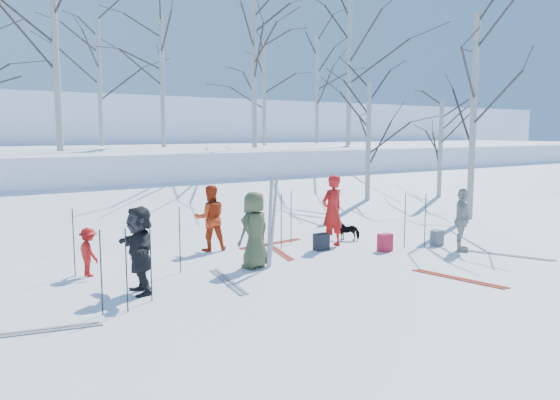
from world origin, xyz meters
TOP-DOWN VIEW (x-y plane):
  - ground at (0.00, 0.00)m, footprint 120.00×120.00m
  - snow_ramp at (0.00, 7.00)m, footprint 70.00×9.49m
  - snow_plateau at (0.00, 17.00)m, footprint 70.00×18.00m
  - far_hill at (0.00, 38.00)m, footprint 90.00×30.00m
  - skier_olive_center at (-1.01, 0.96)m, footprint 0.89×0.71m
  - skier_red_north at (1.72, 1.73)m, footprint 0.69×0.49m
  - skier_redor_behind at (-0.99, 3.00)m, footprint 0.89×0.77m
  - skier_red_seated at (-4.03, 2.23)m, footprint 0.46×0.67m
  - skier_cream_east at (3.87, -0.44)m, footprint 0.92×0.83m
  - skier_grey_west at (-3.60, 0.56)m, footprint 0.61×1.48m
  - dog at (2.56, 2.10)m, footprint 0.64×0.60m
  - upright_ski_left at (-0.79, 0.72)m, footprint 0.08×0.16m
  - upright_ski_right at (-0.68, 0.75)m, footprint 0.13×0.23m
  - ski_pair_a at (4.38, -1.37)m, footprint 1.52×2.04m
  - ski_pair_b at (1.77, -2.00)m, footprint 0.84×1.97m
  - ski_pair_c at (-1.99, 0.34)m, footprint 0.91×1.97m
  - ski_pair_d at (-5.57, -0.41)m, footprint 1.01×1.99m
  - ski_pair_e at (0.61, 2.80)m, footprint 0.59×1.94m
  - ski_pair_f at (0.26, 1.95)m, footprint 1.22×2.01m
  - ski_pole_a at (1.09, 2.60)m, footprint 0.02×0.02m
  - ski_pole_b at (3.06, 0.59)m, footprint 0.02×0.02m
  - ski_pole_c at (0.50, 2.18)m, footprint 0.02×0.02m
  - ski_pole_d at (-3.61, 0.02)m, footprint 0.02×0.02m
  - ski_pole_e at (-2.45, 1.47)m, footprint 0.02×0.02m
  - ski_pole_f at (-4.27, 2.38)m, footprint 0.02×0.02m
  - ski_pole_g at (-4.14, -0.32)m, footprint 0.02×0.02m
  - ski_pole_h at (3.50, 0.34)m, footprint 0.02×0.02m
  - ski_pole_i at (-4.50, -0.23)m, footprint 0.02×0.02m
  - backpack_red at (2.39, 0.58)m, footprint 0.32×0.22m
  - backpack_grey at (3.93, 0.32)m, footprint 0.30×0.20m
  - backpack_dark at (1.22, 1.53)m, footprint 0.34×0.24m
  - birch_plateau_a at (10.52, 11.16)m, footprint 6.32×6.32m
  - birch_plateau_d at (0.34, 16.05)m, footprint 4.60×4.60m
  - birch_plateau_e at (-2.60, 10.72)m, footprint 5.79×5.79m
  - birch_plateau_g at (1.83, 12.59)m, footprint 4.28×4.28m
  - birch_plateau_h at (7.23, 13.43)m, footprint 4.00×4.00m
  - birch_plateau_i at (4.69, 10.17)m, footprint 4.77×4.77m
  - birch_plateau_j at (11.86, 15.29)m, footprint 4.66×4.66m
  - birch_edge_b at (8.22, 2.56)m, footprint 5.17×5.17m
  - birch_edge_c at (9.99, 5.27)m, footprint 3.43×3.43m
  - birch_edge_e at (6.50, 5.55)m, footprint 3.78×3.78m

SIDE VIEW (x-z plane):
  - ground at x=0.00m, z-range 0.00..0.00m
  - ski_pair_a at x=4.38m, z-range 0.00..0.02m
  - ski_pair_b at x=1.77m, z-range 0.00..0.02m
  - ski_pair_c at x=-1.99m, z-range 0.00..0.02m
  - ski_pair_d at x=-5.57m, z-range 0.00..0.02m
  - ski_pair_e at x=0.61m, z-range 0.00..0.02m
  - ski_pair_f at x=0.26m, z-range 0.00..0.02m
  - snow_ramp at x=0.00m, z-range -1.91..2.21m
  - backpack_grey at x=3.93m, z-range 0.00..0.38m
  - backpack_dark at x=1.22m, z-range 0.00..0.40m
  - backpack_red at x=2.39m, z-range 0.00..0.42m
  - dog at x=2.56m, z-range 0.00..0.51m
  - skier_red_seated at x=-4.03m, z-range 0.00..0.96m
  - ski_pole_a at x=1.09m, z-range 0.00..1.34m
  - ski_pole_b at x=3.06m, z-range 0.00..1.34m
  - ski_pole_c at x=0.50m, z-range 0.00..1.34m
  - ski_pole_d at x=-3.61m, z-range 0.00..1.34m
  - ski_pole_e at x=-2.45m, z-range 0.00..1.34m
  - ski_pole_f at x=-4.27m, z-range 0.00..1.34m
  - ski_pole_g at x=-4.14m, z-range 0.00..1.34m
  - ski_pole_h at x=3.50m, z-range 0.00..1.34m
  - ski_pole_i at x=-4.50m, z-range 0.00..1.34m
  - skier_cream_east at x=3.87m, z-range 0.00..1.50m
  - skier_grey_west at x=-3.60m, z-range 0.00..1.55m
  - skier_redor_behind at x=-0.99m, z-range 0.00..1.57m
  - skier_olive_center at x=-1.01m, z-range 0.00..1.60m
  - skier_red_north at x=1.72m, z-range 0.00..1.78m
  - upright_ski_left at x=-0.79m, z-range 0.00..1.90m
  - upright_ski_right at x=-0.68m, z-range 0.00..1.90m
  - snow_plateau at x=0.00m, z-range -0.10..2.10m
  - far_hill at x=0.00m, z-range -1.00..5.00m
  - birch_edge_c at x=9.99m, z-range 0.00..4.04m
  - birch_edge_e at x=6.50m, z-range 0.00..4.54m
  - birch_edge_b at x=8.22m, z-range 0.00..6.53m
  - birch_plateau_h at x=7.23m, z-range 2.20..7.05m
  - birch_plateau_g at x=1.83m, z-range 2.20..7.46m
  - birch_plateau_d at x=0.34m, z-range 2.20..7.91m
  - birch_plateau_j at x=11.86m, z-range 2.20..8.00m
  - birch_plateau_i at x=4.69m, z-range 2.20..8.16m
  - birch_plateau_e at x=-2.60m, z-range 2.20..9.61m
  - birch_plateau_a at x=10.52m, z-range 2.20..10.37m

